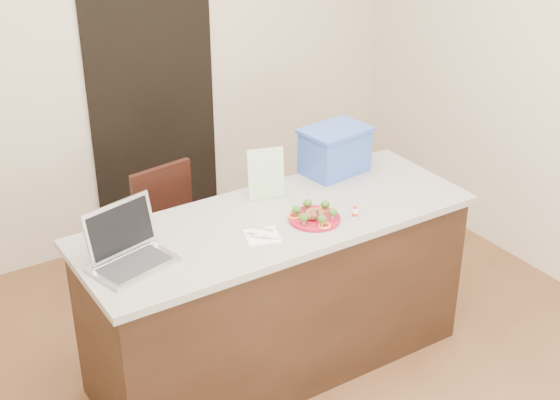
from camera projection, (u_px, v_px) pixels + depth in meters
ground at (302, 387)px, 4.18m from camera, size 4.00×4.00×0.00m
room_shell at (307, 101)px, 3.44m from camera, size 4.00×4.00×4.00m
doorway at (153, 101)px, 5.26m from camera, size 0.90×0.02×2.00m
island at (277, 293)px, 4.16m from camera, size 2.06×0.76×0.92m
plate at (314, 218)px, 3.92m from camera, size 0.27×0.27×0.02m
meatballs at (314, 214)px, 3.91m from camera, size 0.11×0.10×0.04m
broccoli at (315, 211)px, 3.90m from camera, size 0.22×0.22×0.04m
pepper_rings at (314, 217)px, 3.91m from camera, size 0.24×0.23×0.01m
napkin at (262, 236)px, 3.77m from camera, size 0.20×0.20×0.01m
fork at (258, 236)px, 3.76m from camera, size 0.08×0.13×0.00m
knife at (270, 235)px, 3.77m from camera, size 0.09×0.20×0.01m
yogurt_bottle at (355, 213)px, 3.93m from camera, size 0.03×0.03×0.06m
laptop at (127, 247)px, 3.54m from camera, size 0.42×0.37×0.26m
leaflet at (266, 174)px, 4.08m from camera, size 0.20×0.10×0.28m
blue_box at (335, 150)px, 4.38m from camera, size 0.40×0.31×0.26m
chair at (171, 232)px, 4.64m from camera, size 0.45×0.45×0.90m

